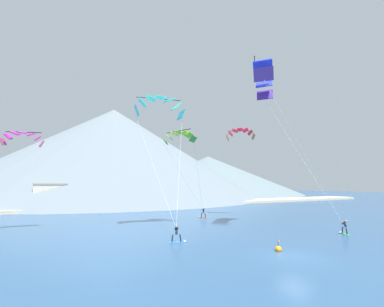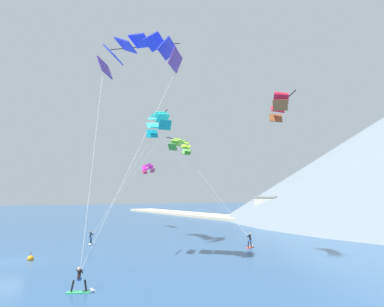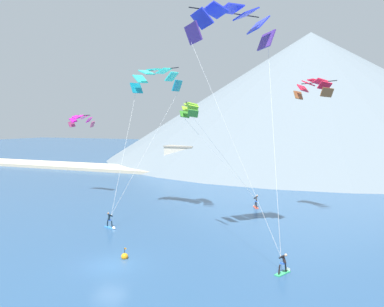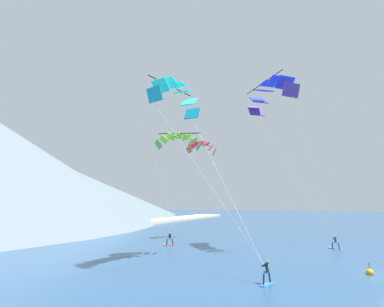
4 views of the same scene
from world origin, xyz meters
The scene contains 16 objects.
ground_plane centered at (0.00, 0.00, 0.00)m, with size 400.00×400.00×0.00m, color navy.
kitesurfer_near_lead centered at (6.03, 24.20, 0.53)m, with size 1.10×1.75×1.78m.
kitesurfer_near_trail centered at (-5.93, 8.74, 0.51)m, with size 1.77×0.99×1.75m.
kitesurfer_mid_center centered at (12.79, 3.64, 0.47)m, with size 1.13×1.74×1.66m.
parafoil_kite_near_lead centered at (-1.06, 18.84, 12.73)m, with size 9.10×7.59×12.22m.
parafoil_kite_near_trail centered at (-4.89, 17.09, 16.50)m, with size 6.91×9.56×16.34m.
parafoil_kite_mid_center centered at (6.82, 9.41, 20.06)m, with size 9.40×9.55×20.12m.
parafoil_kite_distant_high_outer centered at (-20.73, 22.80, 11.56)m, with size 4.78×1.64×1.92m.
parafoil_kite_distant_low_drift centered at (13.05, 22.11, 15.24)m, with size 4.97×4.53×2.25m.
race_marker_buoy centered at (0.23, 1.73, 0.16)m, with size 0.56×0.56×1.02m.
shoreline_strip centered at (0.00, 51.01, 0.35)m, with size 180.00×10.00×0.70m, color beige.
shore_building_harbour_front centered at (-17.50, 54.55, 3.00)m, with size 6.97×7.06×5.98m.
shore_building_promenade_mid centered at (5.21, 54.37, 3.22)m, with size 6.37×6.09×6.42m.
shore_building_quay_east centered at (16.98, 54.58, 2.76)m, with size 9.45×6.13×5.49m.
mountain_peak_west_ridge centered at (65.97, 117.96, 11.42)m, with size 107.89×107.89×22.85m.
mountain_peak_central_summit centered at (5.69, 102.03, 19.83)m, with size 127.42×127.42×39.65m.
Camera 1 is at (-17.19, -14.83, 5.67)m, focal length 24.00 mm.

